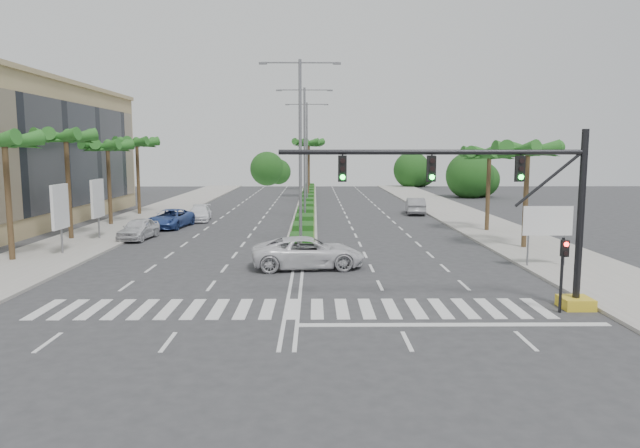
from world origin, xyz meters
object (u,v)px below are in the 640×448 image
object	(u,v)px
car_parked_b	(138,231)
car_parked_c	(171,219)
car_parked_a	(139,229)
car_right	(415,206)
car_parked_d	(200,213)
car_crossing	(308,252)

from	to	relation	value
car_parked_b	car_parked_c	size ratio (longest dim) A/B	0.71
car_parked_b	car_parked_a	bearing A→B (deg)	87.95
car_parked_c	car_right	distance (m)	24.35
car_parked_a	car_parked_c	distance (m)	6.28
car_parked_a	car_parked_b	distance (m)	0.21
car_parked_c	car_parked_d	size ratio (longest dim) A/B	1.16
car_parked_c	car_crossing	xyz separation A→B (m)	(11.62, -16.45, 0.09)
car_parked_b	car_parked_d	world-z (taller)	car_parked_d
car_parked_b	car_crossing	distance (m)	15.93
car_parked_c	car_parked_a	bearing A→B (deg)	-88.85
car_parked_a	car_parked_c	xyz separation A→B (m)	(0.74, 6.24, -0.00)
car_parked_a	car_right	distance (m)	28.14
car_parked_d	car_crossing	world-z (taller)	car_crossing
car_parked_a	car_crossing	xyz separation A→B (m)	(12.36, -10.21, 0.09)
car_parked_b	car_right	size ratio (longest dim) A/B	0.78
car_parked_c	car_right	bearing A→B (deg)	32.51
car_parked_d	car_parked_b	bearing A→B (deg)	-106.69
car_crossing	car_parked_c	bearing A→B (deg)	29.31
car_parked_a	car_crossing	bearing A→B (deg)	-33.62
car_parked_a	car_parked_d	size ratio (longest dim) A/B	0.95
car_parked_a	car_right	size ratio (longest dim) A/B	0.90
car_parked_a	car_parked_d	xyz separation A→B (m)	(2.21, 10.94, -0.08)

